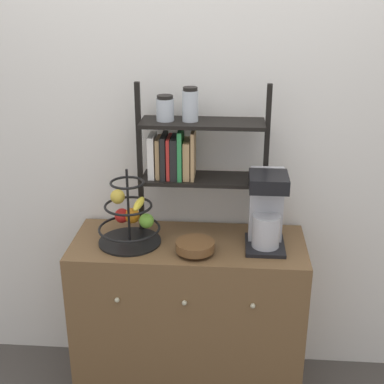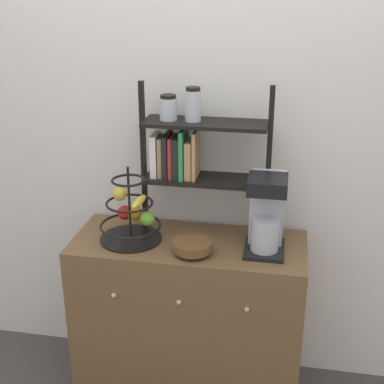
{
  "view_description": "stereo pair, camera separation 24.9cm",
  "coord_description": "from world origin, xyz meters",
  "views": [
    {
      "loc": [
        0.19,
        -2.08,
        2.06
      ],
      "look_at": [
        0.02,
        0.23,
        1.13
      ],
      "focal_mm": 50.0,
      "sensor_mm": 36.0,
      "label": 1
    },
    {
      "loc": [
        0.44,
        -2.05,
        2.06
      ],
      "look_at": [
        0.02,
        0.23,
        1.13
      ],
      "focal_mm": 50.0,
      "sensor_mm": 36.0,
      "label": 2
    }
  ],
  "objects": [
    {
      "name": "coffee_maker",
      "position": [
        0.37,
        0.23,
        1.05
      ],
      "size": [
        0.19,
        0.23,
        0.37
      ],
      "color": "black",
      "rests_on": "sideboard"
    },
    {
      "name": "sideboard",
      "position": [
        0.0,
        0.23,
        0.43
      ],
      "size": [
        1.14,
        0.48,
        0.87
      ],
      "color": "brown",
      "rests_on": "ground_plane"
    },
    {
      "name": "wall_back",
      "position": [
        0.0,
        0.51,
        1.3
      ],
      "size": [
        7.0,
        0.05,
        2.6
      ],
      "primitive_type": "cube",
      "color": "silver",
      "rests_on": "ground_plane"
    },
    {
      "name": "shelf_hutch",
      "position": [
        -0.02,
        0.35,
        1.3
      ],
      "size": [
        0.63,
        0.2,
        0.75
      ],
      "color": "black",
      "rests_on": "sideboard"
    },
    {
      "name": "wooden_bowl",
      "position": [
        0.04,
        0.12,
        0.9
      ],
      "size": [
        0.18,
        0.18,
        0.06
      ],
      "color": "brown",
      "rests_on": "sideboard"
    },
    {
      "name": "fruit_stand",
      "position": [
        -0.28,
        0.22,
        0.99
      ],
      "size": [
        0.3,
        0.3,
        0.38
      ],
      "color": "black",
      "rests_on": "sideboard"
    }
  ]
}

